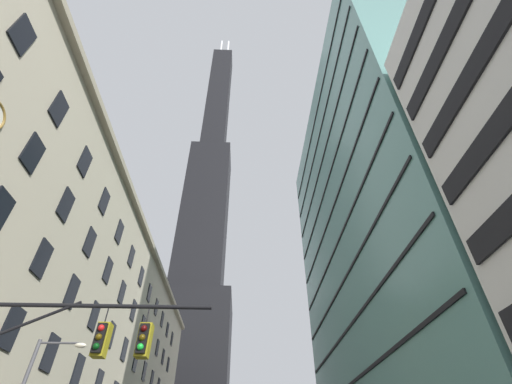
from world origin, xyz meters
The scene contains 4 objects.
station_building centered at (-18.06, 30.51, 13.12)m, with size 14.79×73.04×26.29m.
dark_skyscraper centered at (-12.85, 95.16, 61.23)m, with size 22.18×22.18×201.70m.
glass_office_midrise centered at (18.82, 23.91, 22.14)m, with size 15.75×35.12×44.28m.
traffic_signal_mast centered at (-3.89, 5.04, 4.72)m, with size 7.58×0.63×6.50m.
Camera 1 is at (1.61, -6.62, 1.98)m, focal length 24.17 mm.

